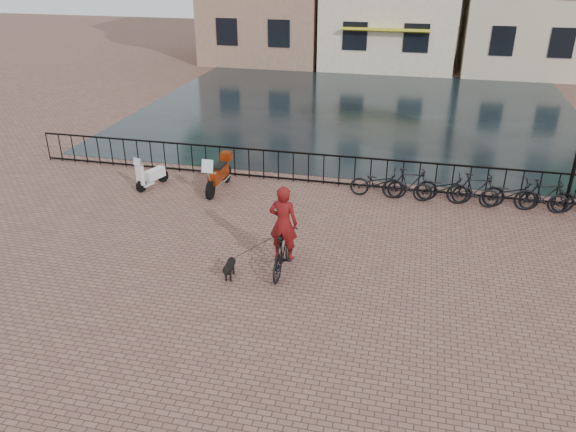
% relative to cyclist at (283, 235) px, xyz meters
% --- Properties ---
extents(ground, '(100.00, 100.00, 0.00)m').
position_rel_cyclist_xyz_m(ground, '(-0.01, -2.47, -0.97)').
color(ground, brown).
rests_on(ground, ground).
extents(canal_water, '(20.00, 20.00, 0.00)m').
position_rel_cyclist_xyz_m(canal_water, '(-0.01, 14.83, -0.97)').
color(canal_water, black).
rests_on(canal_water, ground).
extents(railing, '(20.00, 0.05, 1.02)m').
position_rel_cyclist_xyz_m(railing, '(-0.01, 5.53, -0.46)').
color(railing, black).
rests_on(railing, ground).
extents(cyclist, '(0.81, 1.87, 2.54)m').
position_rel_cyclist_xyz_m(cyclist, '(0.00, 0.00, 0.00)').
color(cyclist, black).
rests_on(cyclist, ground).
extents(dog, '(0.31, 0.74, 0.48)m').
position_rel_cyclist_xyz_m(dog, '(-1.15, -0.57, -0.72)').
color(dog, black).
rests_on(dog, ground).
extents(motorcycle, '(0.49, 1.87, 1.32)m').
position_rel_cyclist_xyz_m(motorcycle, '(-3.13, 4.28, -0.30)').
color(motorcycle, maroon).
rests_on(motorcycle, ground).
extents(scooter, '(0.74, 1.29, 1.15)m').
position_rel_cyclist_xyz_m(scooter, '(-5.30, 4.06, -0.39)').
color(scooter, silver).
rests_on(scooter, ground).
extents(parked_bike_0, '(1.73, 0.63, 0.90)m').
position_rel_cyclist_xyz_m(parked_bike_0, '(1.79, 4.93, -0.51)').
color(parked_bike_0, black).
rests_on(parked_bike_0, ground).
extents(parked_bike_1, '(1.70, 0.63, 1.00)m').
position_rel_cyclist_xyz_m(parked_bike_1, '(2.74, 4.93, -0.47)').
color(parked_bike_1, black).
rests_on(parked_bike_1, ground).
extents(parked_bike_2, '(1.77, 0.76, 0.90)m').
position_rel_cyclist_xyz_m(parked_bike_2, '(3.69, 4.93, -0.51)').
color(parked_bike_2, black).
rests_on(parked_bike_2, ground).
extents(parked_bike_3, '(1.67, 0.50, 1.00)m').
position_rel_cyclist_xyz_m(parked_bike_3, '(4.64, 4.93, -0.47)').
color(parked_bike_3, black).
rests_on(parked_bike_3, ground).
extents(parked_bike_4, '(1.78, 0.80, 0.90)m').
position_rel_cyclist_xyz_m(parked_bike_4, '(5.59, 4.93, -0.51)').
color(parked_bike_4, black).
rests_on(parked_bike_4, ground).
extents(parked_bike_5, '(1.68, 0.55, 1.00)m').
position_rel_cyclist_xyz_m(parked_bike_5, '(6.54, 4.93, -0.47)').
color(parked_bike_5, black).
rests_on(parked_bike_5, ground).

